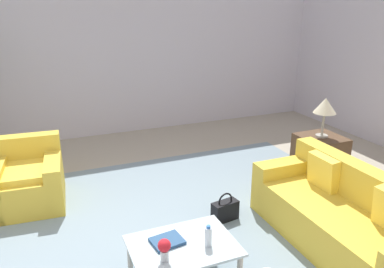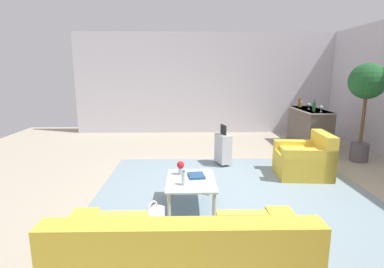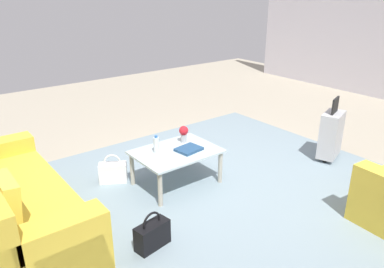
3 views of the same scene
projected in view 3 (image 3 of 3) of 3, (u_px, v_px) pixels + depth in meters
The scene contains 10 objects.
ground_plane at pixel (231, 190), 4.27m from camera, with size 12.00×12.00×0.00m, color #A89E89.
area_rug at pixel (201, 216), 3.78m from camera, with size 5.20×4.40×0.01m, color gray.
couch at pixel (8, 209), 3.36m from camera, with size 0.84×2.11×0.84m.
coffee_table at pixel (176, 155), 4.28m from camera, with size 0.94×0.69×0.42m.
water_bottle at pixel (156, 145), 4.18m from camera, with size 0.06×0.06×0.20m.
coffee_table_book at pixel (189, 149), 4.26m from camera, with size 0.27×0.22×0.03m, color navy.
flower_vase at pixel (184, 133), 4.45m from camera, with size 0.11×0.11×0.21m.
suitcase_silver at pixel (331, 134), 4.91m from camera, with size 0.45×0.33×0.85m.
handbag_black at pixel (152, 235), 3.29m from camera, with size 0.34×0.19×0.36m.
handbag_white at pixel (113, 172), 4.40m from camera, with size 0.35×0.29×0.36m.
Camera 3 is at (2.64, 2.68, 2.16)m, focal length 35.00 mm.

